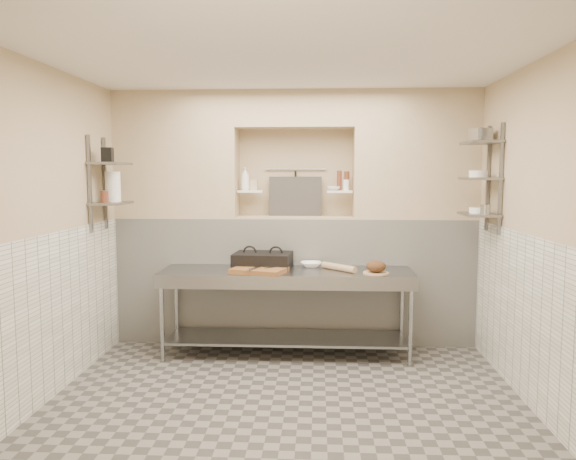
# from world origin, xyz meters

# --- Properties ---
(floor) EXTENTS (4.00, 3.90, 0.10)m
(floor) POSITION_xyz_m (0.00, 0.00, -0.05)
(floor) COLOR slate
(floor) RESTS_ON ground
(ceiling) EXTENTS (4.00, 3.90, 0.10)m
(ceiling) POSITION_xyz_m (0.00, 0.00, 2.85)
(ceiling) COLOR silver
(ceiling) RESTS_ON ground
(wall_left) EXTENTS (0.10, 3.90, 2.80)m
(wall_left) POSITION_xyz_m (-2.05, 0.00, 1.40)
(wall_left) COLOR tan
(wall_left) RESTS_ON ground
(wall_right) EXTENTS (0.10, 3.90, 2.80)m
(wall_right) POSITION_xyz_m (2.05, 0.00, 1.40)
(wall_right) COLOR tan
(wall_right) RESTS_ON ground
(wall_back) EXTENTS (4.00, 0.10, 2.80)m
(wall_back) POSITION_xyz_m (0.00, 2.00, 1.40)
(wall_back) COLOR tan
(wall_back) RESTS_ON ground
(wall_front) EXTENTS (4.00, 0.10, 2.80)m
(wall_front) POSITION_xyz_m (0.00, -2.00, 1.40)
(wall_front) COLOR tan
(wall_front) RESTS_ON ground
(backwall_lower) EXTENTS (4.00, 0.40, 1.40)m
(backwall_lower) POSITION_xyz_m (0.00, 1.75, 0.70)
(backwall_lower) COLOR white
(backwall_lower) RESTS_ON floor
(alcove_sill) EXTENTS (1.30, 0.40, 0.02)m
(alcove_sill) POSITION_xyz_m (0.00, 1.75, 1.41)
(alcove_sill) COLOR tan
(alcove_sill) RESTS_ON backwall_lower
(backwall_pillar_left) EXTENTS (1.35, 0.40, 1.40)m
(backwall_pillar_left) POSITION_xyz_m (-1.33, 1.75, 2.10)
(backwall_pillar_left) COLOR tan
(backwall_pillar_left) RESTS_ON backwall_lower
(backwall_pillar_right) EXTENTS (1.35, 0.40, 1.40)m
(backwall_pillar_right) POSITION_xyz_m (1.33, 1.75, 2.10)
(backwall_pillar_right) COLOR tan
(backwall_pillar_right) RESTS_ON backwall_lower
(backwall_header) EXTENTS (1.30, 0.40, 0.40)m
(backwall_header) POSITION_xyz_m (0.00, 1.75, 2.60)
(backwall_header) COLOR tan
(backwall_header) RESTS_ON backwall_lower
(wainscot_left) EXTENTS (0.02, 3.90, 1.40)m
(wainscot_left) POSITION_xyz_m (-1.99, 0.00, 0.70)
(wainscot_left) COLOR white
(wainscot_left) RESTS_ON floor
(wainscot_right) EXTENTS (0.02, 3.90, 1.40)m
(wainscot_right) POSITION_xyz_m (1.99, 0.00, 0.70)
(wainscot_right) COLOR white
(wainscot_right) RESTS_ON floor
(alcove_shelf_left) EXTENTS (0.28, 0.16, 0.02)m
(alcove_shelf_left) POSITION_xyz_m (-0.50, 1.75, 1.70)
(alcove_shelf_left) COLOR white
(alcove_shelf_left) RESTS_ON backwall_lower
(alcove_shelf_right) EXTENTS (0.28, 0.16, 0.02)m
(alcove_shelf_right) POSITION_xyz_m (0.50, 1.75, 1.70)
(alcove_shelf_right) COLOR white
(alcove_shelf_right) RESTS_ON backwall_lower
(utensil_rail) EXTENTS (0.70, 0.02, 0.02)m
(utensil_rail) POSITION_xyz_m (0.00, 1.92, 1.95)
(utensil_rail) COLOR gray
(utensil_rail) RESTS_ON wall_back
(hanging_steel) EXTENTS (0.02, 0.02, 0.30)m
(hanging_steel) POSITION_xyz_m (0.00, 1.90, 1.78)
(hanging_steel) COLOR black
(hanging_steel) RESTS_ON utensil_rail
(splash_panel) EXTENTS (0.60, 0.08, 0.45)m
(splash_panel) POSITION_xyz_m (0.00, 1.85, 1.64)
(splash_panel) COLOR #383330
(splash_panel) RESTS_ON alcove_sill
(shelf_rail_left_a) EXTENTS (0.03, 0.03, 0.95)m
(shelf_rail_left_a) POSITION_xyz_m (-1.98, 1.25, 1.80)
(shelf_rail_left_a) COLOR slate
(shelf_rail_left_a) RESTS_ON wall_left
(shelf_rail_left_b) EXTENTS (0.03, 0.03, 0.95)m
(shelf_rail_left_b) POSITION_xyz_m (-1.98, 0.85, 1.80)
(shelf_rail_left_b) COLOR slate
(shelf_rail_left_b) RESTS_ON wall_left
(wall_shelf_left_lower) EXTENTS (0.30, 0.50, 0.02)m
(wall_shelf_left_lower) POSITION_xyz_m (-1.84, 1.05, 1.60)
(wall_shelf_left_lower) COLOR slate
(wall_shelf_left_lower) RESTS_ON wall_left
(wall_shelf_left_upper) EXTENTS (0.30, 0.50, 0.03)m
(wall_shelf_left_upper) POSITION_xyz_m (-1.84, 1.05, 2.00)
(wall_shelf_left_upper) COLOR slate
(wall_shelf_left_upper) RESTS_ON wall_left
(shelf_rail_right_a) EXTENTS (0.03, 0.03, 1.05)m
(shelf_rail_right_a) POSITION_xyz_m (1.98, 1.25, 1.85)
(shelf_rail_right_a) COLOR slate
(shelf_rail_right_a) RESTS_ON wall_right
(shelf_rail_right_b) EXTENTS (0.03, 0.03, 1.05)m
(shelf_rail_right_b) POSITION_xyz_m (1.98, 0.85, 1.85)
(shelf_rail_right_b) COLOR slate
(shelf_rail_right_b) RESTS_ON wall_right
(wall_shelf_right_lower) EXTENTS (0.30, 0.50, 0.02)m
(wall_shelf_right_lower) POSITION_xyz_m (1.84, 1.05, 1.50)
(wall_shelf_right_lower) COLOR slate
(wall_shelf_right_lower) RESTS_ON wall_right
(wall_shelf_right_mid) EXTENTS (0.30, 0.50, 0.02)m
(wall_shelf_right_mid) POSITION_xyz_m (1.84, 1.05, 1.85)
(wall_shelf_right_mid) COLOR slate
(wall_shelf_right_mid) RESTS_ON wall_right
(wall_shelf_right_upper) EXTENTS (0.30, 0.50, 0.03)m
(wall_shelf_right_upper) POSITION_xyz_m (1.84, 1.05, 2.20)
(wall_shelf_right_upper) COLOR slate
(wall_shelf_right_upper) RESTS_ON wall_right
(prep_table) EXTENTS (2.60, 0.70, 0.90)m
(prep_table) POSITION_xyz_m (-0.06, 1.18, 0.64)
(prep_table) COLOR gray
(prep_table) RESTS_ON floor
(panini_press) EXTENTS (0.63, 0.48, 0.16)m
(panini_press) POSITION_xyz_m (-0.32, 1.32, 0.98)
(panini_press) COLOR black
(panini_press) RESTS_ON prep_table
(cutting_board) EXTENTS (0.61, 0.51, 0.05)m
(cutting_board) POSITION_xyz_m (-0.33, 1.04, 0.92)
(cutting_board) COLOR brown
(cutting_board) RESTS_ON prep_table
(knife_blade) EXTENTS (0.24, 0.16, 0.01)m
(knife_blade) POSITION_xyz_m (-0.17, 1.09, 0.95)
(knife_blade) COLOR gray
(knife_blade) RESTS_ON cutting_board
(tongs) EXTENTS (0.12, 0.24, 0.02)m
(tongs) POSITION_xyz_m (-0.37, 0.97, 0.96)
(tongs) COLOR gray
(tongs) RESTS_ON cutting_board
(mixing_bowl) EXTENTS (0.25, 0.25, 0.06)m
(mixing_bowl) POSITION_xyz_m (0.19, 1.41, 0.93)
(mixing_bowl) COLOR white
(mixing_bowl) RESTS_ON prep_table
(rolling_pin) EXTENTS (0.36, 0.37, 0.07)m
(rolling_pin) POSITION_xyz_m (0.48, 1.21, 0.93)
(rolling_pin) COLOR tan
(rolling_pin) RESTS_ON prep_table
(bread_board) EXTENTS (0.26, 0.26, 0.02)m
(bread_board) POSITION_xyz_m (0.84, 1.04, 0.91)
(bread_board) COLOR tan
(bread_board) RESTS_ON prep_table
(bread_loaf) EXTENTS (0.20, 0.20, 0.12)m
(bread_loaf) POSITION_xyz_m (0.84, 1.04, 0.97)
(bread_loaf) COLOR #4C2D19
(bread_loaf) RESTS_ON bread_board
(bottle_soap) EXTENTS (0.13, 0.13, 0.26)m
(bottle_soap) POSITION_xyz_m (-0.56, 1.75, 1.84)
(bottle_soap) COLOR white
(bottle_soap) RESTS_ON alcove_shelf_left
(jar_alcove) EXTENTS (0.08, 0.08, 0.12)m
(jar_alcove) POSITION_xyz_m (-0.47, 1.79, 1.77)
(jar_alcove) COLOR tan
(jar_alcove) RESTS_ON alcove_shelf_left
(bowl_alcove) EXTENTS (0.17, 0.17, 0.05)m
(bowl_alcove) POSITION_xyz_m (0.43, 1.72, 1.74)
(bowl_alcove) COLOR white
(bowl_alcove) RESTS_ON alcove_shelf_right
(condiment_a) EXTENTS (0.06, 0.06, 0.21)m
(condiment_a) POSITION_xyz_m (0.58, 1.78, 1.82)
(condiment_a) COLOR #592B1E
(condiment_a) RESTS_ON alcove_shelf_right
(condiment_b) EXTENTS (0.05, 0.05, 0.22)m
(condiment_b) POSITION_xyz_m (0.50, 1.74, 1.82)
(condiment_b) COLOR #592B1E
(condiment_b) RESTS_ON alcove_shelf_right
(condiment_c) EXTENTS (0.07, 0.07, 0.12)m
(condiment_c) POSITION_xyz_m (0.57, 1.75, 1.77)
(condiment_c) COLOR white
(condiment_c) RESTS_ON alcove_shelf_right
(jug_left) EXTENTS (0.15, 0.15, 0.31)m
(jug_left) POSITION_xyz_m (-1.84, 1.11, 1.77)
(jug_left) COLOR white
(jug_left) RESTS_ON wall_shelf_left_lower
(jar_left) EXTENTS (0.08, 0.08, 0.12)m
(jar_left) POSITION_xyz_m (-1.84, 0.87, 1.67)
(jar_left) COLOR #592B1E
(jar_left) RESTS_ON wall_shelf_left_lower
(box_left_upper) EXTENTS (0.11, 0.11, 0.14)m
(box_left_upper) POSITION_xyz_m (-1.84, 0.98, 2.08)
(box_left_upper) COLOR black
(box_left_upper) RESTS_ON wall_shelf_left_upper
(bowl_right) EXTENTS (0.19, 0.19, 0.06)m
(bowl_right) POSITION_xyz_m (1.84, 1.05, 1.54)
(bowl_right) COLOR white
(bowl_right) RESTS_ON wall_shelf_right_lower
(canister_right) EXTENTS (0.10, 0.10, 0.10)m
(canister_right) POSITION_xyz_m (1.84, 0.84, 1.56)
(canister_right) COLOR gray
(canister_right) RESTS_ON wall_shelf_right_lower
(bowl_right_mid) EXTENTS (0.18, 0.18, 0.07)m
(bowl_right_mid) POSITION_xyz_m (1.84, 1.12, 1.90)
(bowl_right_mid) COLOR white
(bowl_right_mid) RESTS_ON wall_shelf_right_mid
(basket_right) EXTENTS (0.21, 0.23, 0.12)m
(basket_right) POSITION_xyz_m (1.84, 1.10, 2.27)
(basket_right) COLOR gray
(basket_right) RESTS_ON wall_shelf_right_upper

